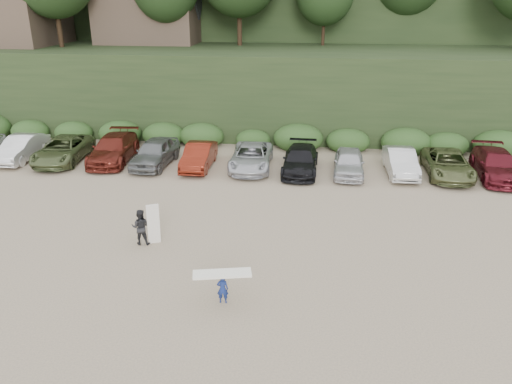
# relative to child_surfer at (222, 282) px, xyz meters

# --- Properties ---
(ground) EXTENTS (120.00, 120.00, 0.00)m
(ground) POSITION_rel_child_surfer_xyz_m (0.93, 4.09, -0.81)
(ground) COLOR tan
(ground) RESTS_ON ground
(parked_cars) EXTENTS (37.15, 6.09, 1.64)m
(parked_cars) POSITION_rel_child_surfer_xyz_m (-1.11, 14.07, -0.05)
(parked_cars) COLOR #B0AFB4
(parked_cars) RESTS_ON ground
(child_surfer) EXTENTS (2.05, 0.96, 1.19)m
(child_surfer) POSITION_rel_child_surfer_xyz_m (0.00, 0.00, 0.00)
(child_surfer) COLOR navy
(child_surfer) RESTS_ON ground
(adult_surfer) EXTENTS (1.26, 0.66, 1.85)m
(adult_surfer) POSITION_rel_child_surfer_xyz_m (-4.17, 3.86, -0.01)
(adult_surfer) COLOR black
(adult_surfer) RESTS_ON ground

